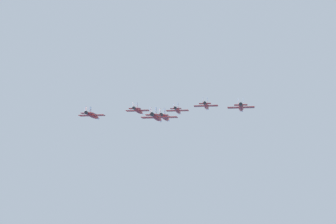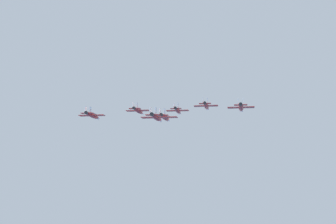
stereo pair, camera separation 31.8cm
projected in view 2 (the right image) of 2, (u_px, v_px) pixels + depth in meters
name	position (u px, v px, depth m)	size (l,w,h in m)	color
jet_lead	(178.00, 111.00, 193.62)	(15.06, 9.52, 3.19)	red
jet_left_wingman	(138.00, 111.00, 180.52)	(14.68, 9.34, 3.12)	red
jet_right_wingman	(206.00, 106.00, 176.43)	(14.66, 9.28, 3.11)	red
jet_left_outer	(93.00, 115.00, 167.16)	(14.99, 9.50, 3.18)	red
jet_right_outer	(241.00, 107.00, 158.87)	(14.71, 9.33, 3.12)	red
jet_slot_rear	(165.00, 117.00, 162.70)	(14.71, 9.36, 3.13)	red
jet_trailing	(156.00, 117.00, 147.46)	(15.08, 9.58, 3.20)	red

